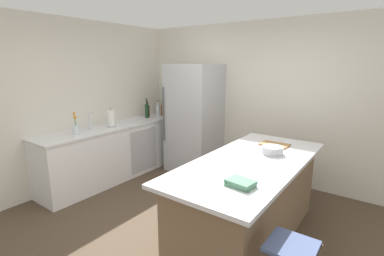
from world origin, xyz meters
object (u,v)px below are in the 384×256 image
at_px(flower_vase, 76,128).
at_px(syrup_bottle, 148,111).
at_px(cookbook_stack, 240,183).
at_px(mixing_bowl, 272,150).
at_px(soda_bottle, 158,110).
at_px(vinegar_bottle, 162,109).
at_px(kitchen_island, 249,199).
at_px(refrigerator, 194,118).
at_px(hot_sauce_bottle, 158,112).
at_px(paper_towel_roll, 111,119).
at_px(wine_bottle, 147,111).
at_px(sink_faucet, 90,120).
at_px(cutting_board, 275,145).
at_px(gin_bottle, 164,108).

relative_size(flower_vase, syrup_bottle, 1.10).
height_order(cookbook_stack, mixing_bowl, mixing_bowl).
height_order(soda_bottle, syrup_bottle, soda_bottle).
bearing_deg(vinegar_bottle, kitchen_island, -29.33).
distance_m(flower_vase, cookbook_stack, 2.75).
relative_size(soda_bottle, syrup_bottle, 1.05).
height_order(refrigerator, cookbook_stack, refrigerator).
height_order(hot_sauce_bottle, syrup_bottle, syrup_bottle).
relative_size(kitchen_island, mixing_bowl, 9.31).
bearing_deg(soda_bottle, mixing_bowl, -19.25).
xyz_separation_m(paper_towel_roll, hot_sauce_bottle, (-0.05, 1.17, -0.05)).
bearing_deg(vinegar_bottle, wine_bottle, -98.06).
distance_m(sink_faucet, cutting_board, 2.78).
bearing_deg(wine_bottle, syrup_bottle, 122.28).
bearing_deg(vinegar_bottle, cutting_board, -16.23).
height_order(refrigerator, gin_bottle, refrigerator).
distance_m(cookbook_stack, cutting_board, 1.37).
bearing_deg(mixing_bowl, sink_faucet, -169.72).
height_order(sink_faucet, paper_towel_roll, paper_towel_roll).
bearing_deg(hot_sauce_bottle, flower_vase, -88.35).
height_order(wine_bottle, cookbook_stack, wine_bottle).
bearing_deg(sink_faucet, hot_sauce_bottle, 88.17).
height_order(gin_bottle, cookbook_stack, gin_bottle).
relative_size(sink_faucet, paper_towel_roll, 0.96).
relative_size(refrigerator, cutting_board, 5.59).
bearing_deg(gin_bottle, vinegar_bottle, -63.19).
relative_size(paper_towel_roll, mixing_bowl, 1.29).
distance_m(paper_towel_roll, hot_sauce_bottle, 1.17).
xyz_separation_m(sink_faucet, cookbook_stack, (2.84, -0.49, -0.13)).
bearing_deg(kitchen_island, flower_vase, -169.61).
bearing_deg(wine_bottle, refrigerator, 17.97).
bearing_deg(wine_bottle, vinegar_bottle, 81.94).
bearing_deg(cookbook_stack, cutting_board, 98.27).
xyz_separation_m(syrup_bottle, cookbook_stack, (2.88, -1.80, -0.09)).
relative_size(gin_bottle, mixing_bowl, 1.32).
relative_size(paper_towel_roll, hot_sauce_bottle, 1.54).
xyz_separation_m(hot_sauce_bottle, syrup_bottle, (-0.08, -0.20, 0.04)).
height_order(soda_bottle, cutting_board, soda_bottle).
bearing_deg(mixing_bowl, soda_bottle, 160.75).
distance_m(vinegar_bottle, cookbook_stack, 3.47).
bearing_deg(vinegar_bottle, syrup_bottle, -109.91).
bearing_deg(wine_bottle, cookbook_stack, -31.32).
relative_size(sink_faucet, gin_bottle, 0.94).
bearing_deg(mixing_bowl, hot_sauce_bottle, 159.59).
xyz_separation_m(gin_bottle, wine_bottle, (-0.01, -0.48, 0.01)).
height_order(hot_sauce_bottle, cookbook_stack, hot_sauce_bottle).
xyz_separation_m(refrigerator, vinegar_bottle, (-0.84, 0.09, 0.07)).
relative_size(hot_sauce_bottle, soda_bottle, 0.64).
height_order(refrigerator, paper_towel_roll, refrigerator).
xyz_separation_m(kitchen_island, hot_sauce_bottle, (-2.59, 1.34, 0.53)).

